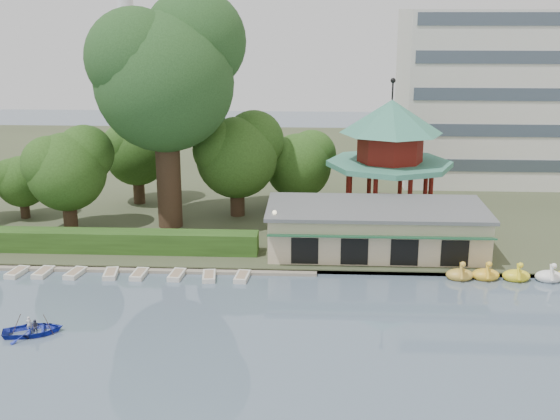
# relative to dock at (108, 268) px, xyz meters

# --- Properties ---
(ground_plane) EXTENTS (220.00, 220.00, 0.00)m
(ground_plane) POSITION_rel_dock_xyz_m (12.00, -17.20, -0.12)
(ground_plane) COLOR slate
(ground_plane) RESTS_ON ground
(shore) EXTENTS (220.00, 70.00, 0.40)m
(shore) POSITION_rel_dock_xyz_m (12.00, 34.80, 0.08)
(shore) COLOR #424930
(shore) RESTS_ON ground
(embankment) EXTENTS (220.00, 0.60, 0.30)m
(embankment) POSITION_rel_dock_xyz_m (12.00, 0.10, 0.03)
(embankment) COLOR gray
(embankment) RESTS_ON ground
(dock) EXTENTS (34.00, 1.60, 0.24)m
(dock) POSITION_rel_dock_xyz_m (0.00, 0.00, 0.00)
(dock) COLOR gray
(dock) RESTS_ON ground
(boathouse) EXTENTS (18.60, 9.39, 3.90)m
(boathouse) POSITION_rel_dock_xyz_m (22.00, 4.77, 2.25)
(boathouse) COLOR beige
(boathouse) RESTS_ON shore
(pavilion) EXTENTS (12.40, 12.40, 13.50)m
(pavilion) POSITION_rel_dock_xyz_m (24.00, 14.80, 7.36)
(pavilion) COLOR beige
(pavilion) RESTS_ON shore
(office_building) EXTENTS (38.00, 18.00, 20.00)m
(office_building) POSITION_rel_dock_xyz_m (44.67, 31.80, 9.61)
(office_building) COLOR silver
(office_building) RESTS_ON shore
(hedge) EXTENTS (30.00, 2.00, 1.80)m
(hedge) POSITION_rel_dock_xyz_m (-3.00, 3.30, 1.18)
(hedge) COLOR #2C521B
(hedge) RESTS_ON shore
(lamp_post) EXTENTS (0.36, 0.36, 4.28)m
(lamp_post) POSITION_rel_dock_xyz_m (13.50, 1.80, 3.22)
(lamp_post) COLOR black
(lamp_post) RESTS_ON shore
(big_tree) EXTENTS (13.99, 13.04, 21.94)m
(big_tree) POSITION_rel_dock_xyz_m (3.17, 11.01, 15.05)
(big_tree) COLOR #3A281C
(big_tree) RESTS_ON shore
(small_trees) EXTENTS (40.16, 17.21, 10.43)m
(small_trees) POSITION_rel_dock_xyz_m (0.56, 14.28, 6.02)
(small_trees) COLOR #3A281C
(small_trees) RESTS_ON shore
(swan_boats) EXTENTS (17.33, 2.17, 1.92)m
(swan_boats) POSITION_rel_dock_xyz_m (35.59, -0.66, 0.28)
(swan_boats) COLOR gold
(swan_boats) RESTS_ON ground
(moored_rowboats) EXTENTS (27.51, 2.76, 0.36)m
(moored_rowboats) POSITION_rel_dock_xyz_m (-2.02, -1.43, 0.06)
(moored_rowboats) COLOR silver
(moored_rowboats) RESTS_ON ground
(rowboat_with_passengers) EXTENTS (6.18, 5.22, 2.01)m
(rowboat_with_passengers) POSITION_rel_dock_xyz_m (-1.47, -11.94, 0.43)
(rowboat_with_passengers) COLOR #1F2FAF
(rowboat_with_passengers) RESTS_ON ground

